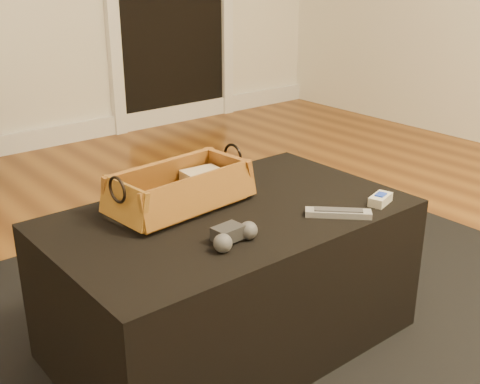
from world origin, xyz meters
TOP-DOWN VIEW (x-y plane):
  - area_rug at (-0.03, 0.38)m, footprint 2.60×2.00m
  - ottoman at (-0.03, 0.43)m, footprint 1.00×0.60m
  - tv_remote at (-0.13, 0.53)m, footprint 0.22×0.09m
  - cloth_bundle at (-0.01, 0.59)m, footprint 0.12×0.09m
  - wicker_basket at (-0.12, 0.55)m, footprint 0.43×0.25m
  - game_controller at (-0.15, 0.27)m, footprint 0.15×0.09m
  - silver_remote at (0.18, 0.22)m, footprint 0.16×0.15m
  - cream_gadget at (0.34, 0.20)m, footprint 0.09×0.06m

SIDE VIEW (x-z plane):
  - area_rug at x=-0.03m, z-range 0.00..0.01m
  - ottoman at x=-0.03m, z-range 0.01..0.43m
  - silver_remote at x=0.18m, z-range 0.43..0.45m
  - cream_gadget at x=0.34m, z-range 0.43..0.46m
  - game_controller at x=-0.15m, z-range 0.43..0.48m
  - tv_remote at x=-0.13m, z-range 0.45..0.47m
  - cloth_bundle at x=-0.01m, z-range 0.45..0.51m
  - wicker_basket at x=-0.12m, z-range 0.41..0.55m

